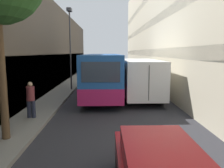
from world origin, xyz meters
TOP-DOWN VIEW (x-y plane):
  - ground_plane at (0.00, 15.00)m, footprint 150.00×150.00m
  - sidewalk_left at (-4.16, 15.00)m, footprint 1.85×60.00m
  - building_left_shopfront at (-6.19, 15.00)m, footprint 2.40×60.00m
  - building_right_apartment at (4.99, 15.00)m, footprint 2.40×60.00m
  - bus at (-0.79, 17.24)m, footprint 2.54×10.58m
  - box_truck at (1.88, 16.91)m, footprint 2.41×8.92m
  - pedestrian at (-4.11, 10.87)m, footprint 0.40×0.39m
  - street_lamp at (-3.49, 19.04)m, footprint 0.36×0.80m

SIDE VIEW (x-z plane):
  - ground_plane at x=0.00m, z-range 0.00..0.00m
  - sidewalk_left at x=-4.16m, z-range 0.00..0.15m
  - pedestrian at x=-4.11m, z-range 0.22..1.95m
  - box_truck at x=1.88m, z-range 0.16..2.91m
  - bus at x=-0.79m, z-range 0.09..3.21m
  - building_left_shopfront at x=-6.19m, z-range -0.35..7.40m
  - street_lamp at x=-3.49m, z-range 1.46..8.12m
  - building_right_apartment at x=4.99m, z-range -0.03..12.90m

